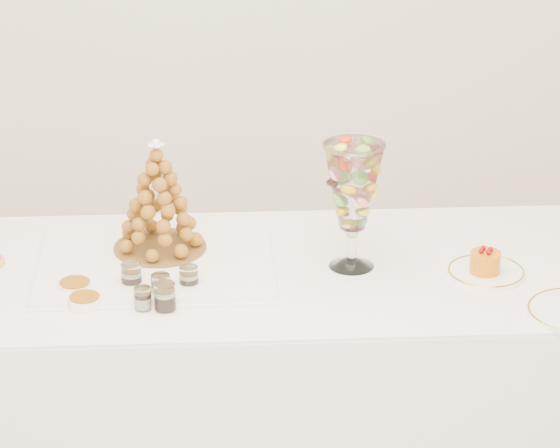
{
  "coord_description": "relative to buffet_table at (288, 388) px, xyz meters",
  "views": [
    {
      "loc": [
        -0.09,
        -2.98,
        2.42
      ],
      "look_at": [
        0.1,
        0.22,
        0.98
      ],
      "focal_mm": 85.0,
      "sensor_mm": 36.0,
      "label": 1
    }
  ],
  "objects": [
    {
      "name": "lace_tray",
      "position": [
        -0.37,
        0.04,
        0.4
      ],
      "size": [
        0.66,
        0.49,
        0.02
      ],
      "primitive_type": "cube",
      "rotation": [
        0.0,
        0.0,
        0.0
      ],
      "color": "white",
      "rests_on": "buffet_table"
    },
    {
      "name": "verrine_d",
      "position": [
        -0.4,
        -0.21,
        0.42
      ],
      "size": [
        0.05,
        0.05,
        0.06
      ],
      "primitive_type": "cylinder",
      "rotation": [
        0.0,
        0.0,
        -0.09
      ],
      "color": "white",
      "rests_on": "buffet_table"
    },
    {
      "name": "macaron_vase",
      "position": [
        0.18,
        0.01,
        0.63
      ],
      "size": [
        0.17,
        0.17,
        0.37
      ],
      "color": "white",
      "rests_on": "buffet_table"
    },
    {
      "name": "ramekin_back",
      "position": [
        -0.59,
        -0.11,
        0.4
      ],
      "size": [
        0.09,
        0.09,
        0.03
      ],
      "primitive_type": "cylinder",
      "color": "white",
      "rests_on": "buffet_table"
    },
    {
      "name": "verrine_b",
      "position": [
        -0.35,
        -0.16,
        0.42
      ],
      "size": [
        0.06,
        0.06,
        0.07
      ],
      "primitive_type": "cylinder",
      "rotation": [
        0.0,
        0.0,
        0.18
      ],
      "color": "white",
      "rests_on": "buffet_table"
    },
    {
      "name": "verrine_e",
      "position": [
        -0.34,
        -0.22,
        0.43
      ],
      "size": [
        0.07,
        0.07,
        0.08
      ],
      "primitive_type": "cylinder",
      "rotation": [
        0.0,
        0.0,
        -0.28
      ],
      "color": "white",
      "rests_on": "buffet_table"
    },
    {
      "name": "ramekin_front",
      "position": [
        -0.55,
        -0.19,
        0.4
      ],
      "size": [
        0.09,
        0.09,
        0.03
      ],
      "primitive_type": "cylinder",
      "color": "white",
      "rests_on": "buffet_table"
    },
    {
      "name": "croquembouche",
      "position": [
        -0.36,
        0.11,
        0.57
      ],
      "size": [
        0.27,
        0.27,
        0.33
      ],
      "rotation": [
        0.0,
        0.0,
        0.08
      ],
      "color": "brown",
      "rests_on": "lace_tray"
    },
    {
      "name": "verrine_a",
      "position": [
        -0.43,
        -0.1,
        0.43
      ],
      "size": [
        0.07,
        0.07,
        0.07
      ],
      "primitive_type": "cylinder",
      "rotation": [
        0.0,
        0.0,
        0.23
      ],
      "color": "white",
      "rests_on": "buffet_table"
    },
    {
      "name": "mousse_cake",
      "position": [
        0.54,
        -0.07,
        0.43
      ],
      "size": [
        0.08,
        0.08,
        0.07
      ],
      "color": "#D26A09",
      "rests_on": "cake_plate"
    },
    {
      "name": "cake_plate",
      "position": [
        0.55,
        -0.06,
        0.39
      ],
      "size": [
        0.22,
        0.22,
        0.01
      ],
      "primitive_type": "cylinder",
      "color": "white",
      "rests_on": "buffet_table"
    },
    {
      "name": "buffet_table",
      "position": [
        0.0,
        0.0,
        0.0
      ],
      "size": [
        2.06,
        0.83,
        0.78
      ],
      "rotation": [
        0.0,
        0.0,
        -0.01
      ],
      "color": "white",
      "rests_on": "ground"
    },
    {
      "name": "verrine_c",
      "position": [
        -0.28,
        -0.11,
        0.42
      ],
      "size": [
        0.06,
        0.06,
        0.07
      ],
      "primitive_type": "cylinder",
      "rotation": [
        0.0,
        0.0,
        0.13
      ],
      "color": "white",
      "rests_on": "buffet_table"
    }
  ]
}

